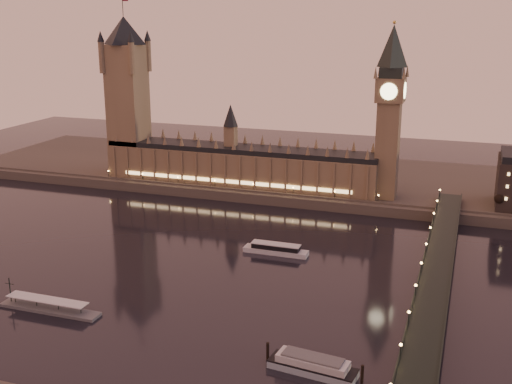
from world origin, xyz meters
TOP-DOWN VIEW (x-y plane):
  - ground at (0.00, 0.00)m, footprint 700.00×700.00m
  - far_embankment at (30.00, 165.00)m, footprint 560.00×130.00m
  - palace_of_westminster at (-40.12, 120.99)m, footprint 180.00×26.62m
  - victoria_tower at (-120.00, 121.00)m, footprint 31.68×31.68m
  - big_ben at (53.99, 120.99)m, footprint 17.68×17.68m
  - westminster_bridge at (91.61, 0.00)m, footprint 13.20×260.00m
  - bare_tree_0 at (118.72, 109.00)m, footprint 5.89×5.89m
  - cruise_boat_a at (14.75, 24.47)m, footprint 32.12×7.00m
  - moored_barge at (58.36, -74.69)m, footprint 34.13×11.80m
  - pontoon_pier at (-51.94, -64.79)m, footprint 43.36×7.23m

SIDE VIEW (x-z plane):
  - ground at x=0.00m, z-range 0.00..0.00m
  - pontoon_pier at x=-51.94m, z-range -4.53..7.03m
  - cruise_boat_a at x=14.75m, z-range -0.31..4.83m
  - moored_barge at x=58.36m, z-range -0.49..5.81m
  - far_embankment at x=30.00m, z-range 0.00..6.00m
  - westminster_bridge at x=91.61m, z-range -2.13..13.17m
  - bare_tree_0 at x=118.72m, z-range 8.95..20.91m
  - palace_of_westminster at x=-40.12m, z-range -4.29..47.71m
  - big_ben at x=53.99m, z-range 11.95..115.95m
  - victoria_tower at x=-120.00m, z-range 6.79..124.79m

